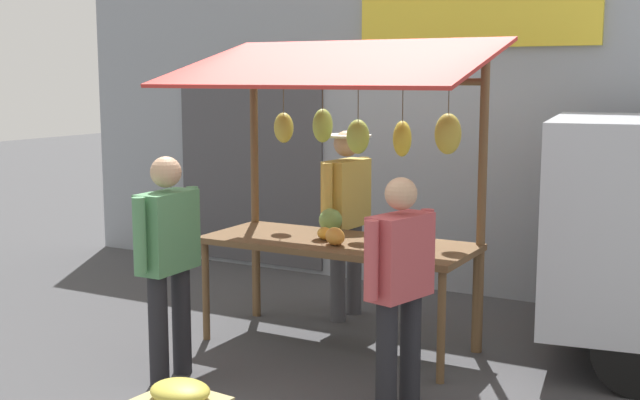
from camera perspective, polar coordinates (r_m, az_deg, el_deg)
name	(u,v)px	position (r m, az deg, el deg)	size (l,w,h in m)	color
ground_plane	(338,345)	(6.89, 1.22, -10.00)	(40.00, 40.00, 0.00)	#424244
street_backdrop	(434,125)	(8.57, 7.86, 5.16)	(9.00, 0.30, 3.40)	#8C939E
market_stall	(342,159)	(6.61, 1.50, 2.88)	(2.50, 1.46, 2.50)	brown
vendor_with_sunhat	(346,207)	(7.44, 1.83, -0.51)	(0.44, 0.72, 1.72)	#4C4C51
shopper_in_striped_shirt	(168,252)	(6.02, -10.45, -3.57)	(0.23, 0.70, 1.63)	#232328
shopper_with_ponytail	(400,279)	(5.39, 5.53, -5.47)	(0.33, 0.66, 1.56)	#232328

